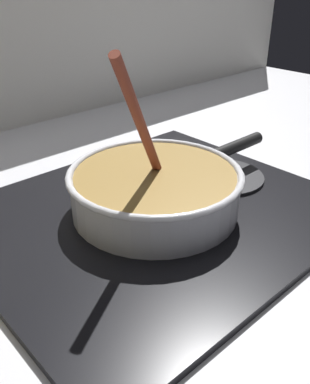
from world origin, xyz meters
The scene contains 5 objects.
ground centered at (0.00, 0.00, -0.02)m, with size 2.40×1.60×0.04m, color #B7B7BC.
hob_plate centered at (0.10, 0.24, 0.01)m, with size 0.56×0.48×0.01m, color black.
burner_ring centered at (0.10, 0.24, 0.02)m, with size 0.20×0.20×0.01m, color #592D0C.
spare_burner centered at (0.27, 0.24, 0.01)m, with size 0.15×0.15×0.01m, color #262628.
cooking_pan centered at (0.10, 0.24, 0.05)m, with size 0.40×0.27×0.26m.
Camera 1 is at (-0.29, -0.18, 0.35)m, focal length 38.77 mm.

